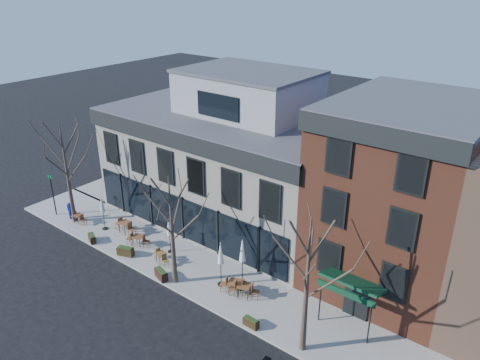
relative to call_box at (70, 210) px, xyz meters
The scene contains 24 objects.
ground 9.60m from the call_box, 19.52° to the left, with size 120.00×120.00×0.00m, color black.
sidewalk_front 12.33m from the call_box, ahead, with size 33.50×4.70×0.15m, color gray.
sidewalk_side 9.50m from the call_box, 103.71° to the left, with size 4.50×12.00×0.15m, color gray.
corner_building 12.87m from the call_box, 42.29° to the left, with size 18.39×10.39×11.10m.
red_brick_building 23.95m from the call_box, 20.38° to the left, with size 8.20×11.78×11.18m.
tree_corner 3.41m from the call_box, ahead, with size 3.93×3.98×7.92m.
tree_mid 12.39m from the call_box, ahead, with size 3.50×3.55×7.04m.
tree_right 21.27m from the call_box, ahead, with size 3.72×3.77×7.48m.
sign_pole 1.94m from the call_box, 168.38° to the right, with size 0.50×0.10×3.40m.
call_box is the anchor object (origin of this frame).
cafe_set_0 1.10m from the call_box, ahead, with size 1.56×0.64×0.82m.
cafe_set_1 5.11m from the call_box, 14.14° to the left, with size 1.93×0.78×1.02m.
cafe_set_2 7.10m from the call_box, ahead, with size 1.78×1.01×0.91m.
cafe_set_3 9.80m from the call_box, ahead, with size 1.59×0.78×0.82m.
cafe_set_4 15.57m from the call_box, ahead, with size 1.88×1.11×0.97m.
cafe_set_5 16.21m from the call_box, ahead, with size 1.87×1.11×0.97m.
umbrella_0 3.61m from the call_box, 10.76° to the left, with size 0.43×0.43×2.70m.
umbrella_2 9.54m from the call_box, ahead, with size 0.40×0.40×2.52m.
umbrella_3 14.50m from the call_box, ahead, with size 0.47×0.47×2.95m.
umbrella_4 15.50m from the call_box, ahead, with size 0.49×0.49×3.09m.
planter_0 4.23m from the call_box, 13.86° to the right, with size 1.02×0.73×0.53m.
planter_1 7.37m from the call_box, ahead, with size 1.20×0.80×0.62m.
planter_2 11.15m from the call_box, ahead, with size 1.16×0.74×0.61m.
planter_3 18.04m from the call_box, ahead, with size 0.91×0.39×0.50m.
Camera 1 is at (20.64, -20.00, 17.47)m, focal length 35.00 mm.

